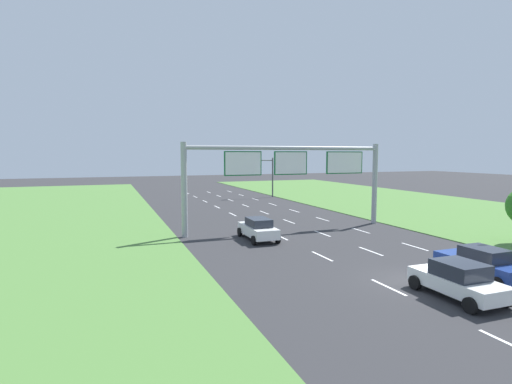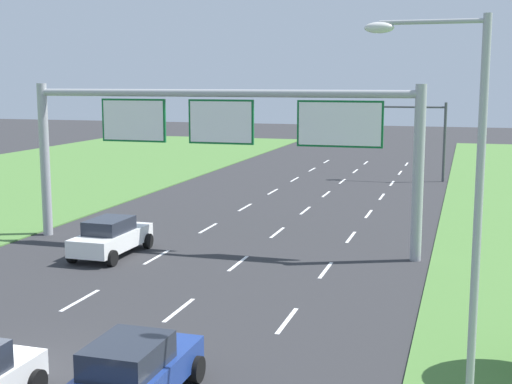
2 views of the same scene
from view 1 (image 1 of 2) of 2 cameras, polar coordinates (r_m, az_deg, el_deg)
name	(u,v)px [view 1 (image 1 of 2)]	position (r m, az deg, el deg)	size (l,w,h in m)	color
ground_plane	(418,283)	(20.94, 22.18, -11.94)	(200.00, 200.00, 0.00)	#2D2D30
lane_dashes_inner_left	(266,230)	(32.47, 1.39, -5.41)	(0.14, 68.40, 0.01)	white
lane_dashes_inner_right	(304,227)	(33.92, 6.90, -4.98)	(0.14, 68.40, 0.01)	white
lane_dashes_slip	(340,224)	(35.66, 11.90, -4.55)	(0.14, 68.40, 0.01)	white
car_near_red	(481,263)	(22.76, 29.51, -8.81)	(1.99, 4.34, 1.57)	navy
car_lead_silver	(258,229)	(28.67, 0.31, -5.27)	(2.02, 4.27, 1.56)	white
car_mid_lane	(458,280)	(19.34, 26.93, -11.12)	(2.09, 4.07, 1.57)	white
sign_gantry	(291,169)	(32.27, 5.08, 3.33)	(17.24, 0.44, 7.00)	#9EA0A5
traffic_light_mast	(260,170)	(56.34, 0.59, 3.14)	(4.76, 0.49, 5.60)	#47494F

